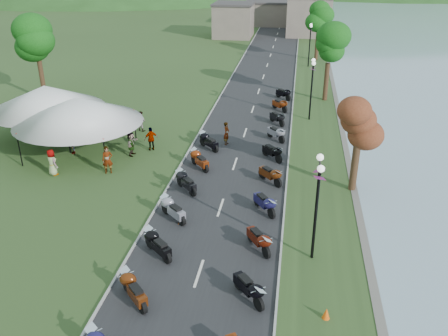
{
  "coord_description": "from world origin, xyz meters",
  "views": [
    {
      "loc": [
        3.77,
        -0.83,
        13.23
      ],
      "look_at": [
        -0.19,
        24.49,
        1.3
      ],
      "focal_mm": 38.0,
      "sensor_mm": 36.0,
      "label": 1
    }
  ],
  "objects_px": {
    "vendor_tent_main": "(80,125)",
    "pedestrian_b": "(142,130)",
    "pedestrian_c": "(73,153)",
    "pedestrian_a": "(109,173)"
  },
  "relations": [
    {
      "from": "vendor_tent_main",
      "to": "pedestrian_b",
      "type": "relative_size",
      "value": 3.69
    },
    {
      "from": "pedestrian_c",
      "to": "pedestrian_a",
      "type": "bearing_deg",
      "value": 21.87
    },
    {
      "from": "vendor_tent_main",
      "to": "pedestrian_b",
      "type": "distance_m",
      "value": 5.9
    },
    {
      "from": "vendor_tent_main",
      "to": "pedestrian_b",
      "type": "bearing_deg",
      "value": 59.62
    },
    {
      "from": "pedestrian_b",
      "to": "pedestrian_c",
      "type": "height_order",
      "value": "pedestrian_c"
    },
    {
      "from": "pedestrian_b",
      "to": "pedestrian_c",
      "type": "xyz_separation_m",
      "value": [
        -3.36,
        -5.21,
        0.0
      ]
    },
    {
      "from": "pedestrian_a",
      "to": "pedestrian_b",
      "type": "relative_size",
      "value": 1.14
    },
    {
      "from": "pedestrian_b",
      "to": "pedestrian_a",
      "type": "bearing_deg",
      "value": 116.88
    },
    {
      "from": "vendor_tent_main",
      "to": "pedestrian_c",
      "type": "height_order",
      "value": "vendor_tent_main"
    },
    {
      "from": "pedestrian_a",
      "to": "pedestrian_c",
      "type": "distance_m",
      "value": 4.56
    }
  ]
}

